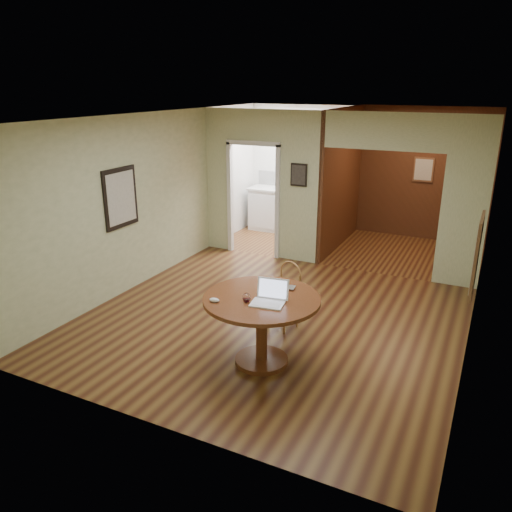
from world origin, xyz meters
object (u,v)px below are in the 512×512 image
at_px(dining_table, 262,315).
at_px(open_laptop, 270,297).
at_px(closed_laptop, 280,288).
at_px(chair, 286,291).

bearing_deg(dining_table, open_laptop, -31.36).
bearing_deg(closed_laptop, open_laptop, -92.40).
relative_size(dining_table, chair, 1.47).
bearing_deg(closed_laptop, dining_table, -116.43).
relative_size(dining_table, open_laptop, 3.43).
height_order(dining_table, chair, chair).
xyz_separation_m(chair, open_laptop, (0.25, -1.08, 0.40)).
xyz_separation_m(dining_table, chair, (-0.11, 0.99, -0.11)).
distance_m(chair, closed_laptop, 0.80).
xyz_separation_m(dining_table, closed_laptop, (0.09, 0.30, 0.23)).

